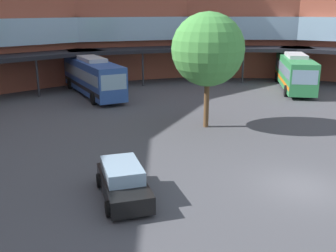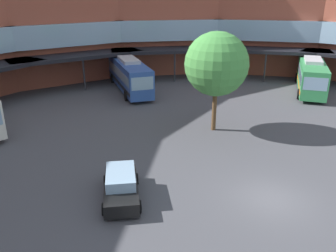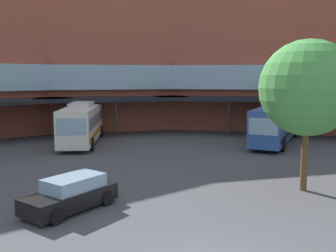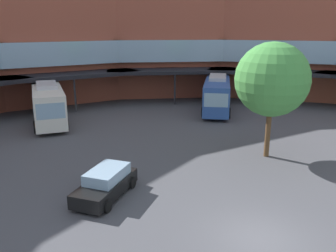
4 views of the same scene
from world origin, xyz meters
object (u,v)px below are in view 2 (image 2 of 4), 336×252
(bus_2, at_px, (311,74))
(bus_3, at_px, (129,74))
(parked_car, at_px, (121,186))
(plaza_tree, at_px, (216,64))

(bus_2, height_order, bus_3, bus_3)
(bus_3, height_order, parked_car, bus_3)
(bus_2, height_order, plaza_tree, plaza_tree)
(bus_2, bearing_deg, plaza_tree, -28.29)
(bus_2, relative_size, bus_3, 1.00)
(bus_2, relative_size, parked_car, 2.57)
(bus_3, distance_m, parked_car, 22.71)
(bus_3, bearing_deg, parked_car, -14.01)
(plaza_tree, bearing_deg, parked_car, -167.79)
(parked_car, bearing_deg, plaza_tree, 140.28)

